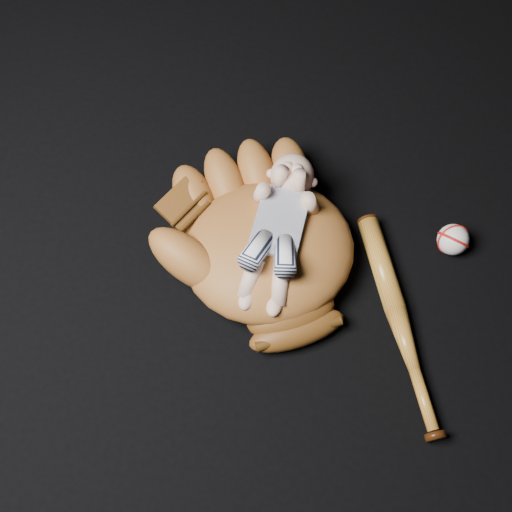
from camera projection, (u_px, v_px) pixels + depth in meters
The scene contains 4 objects.
baseball_glove at pixel (269, 246), 1.29m from camera, with size 0.44×0.50×0.16m, color brown, non-canonical shape.
newborn_baby at pixel (277, 233), 1.25m from camera, with size 0.16×0.34×0.14m, color #DAA78D, non-canonical shape.
baseball_bat at pixel (400, 323), 1.28m from camera, with size 0.04×0.48×0.04m, color #AE6D21, non-canonical shape.
baseball at pixel (453, 240), 1.35m from camera, with size 0.07×0.07×0.07m, color white.
Camera 1 is at (0.09, -0.57, 1.23)m, focal length 45.00 mm.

